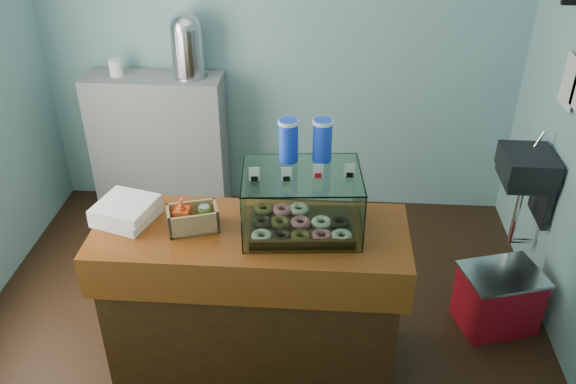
# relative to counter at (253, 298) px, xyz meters

# --- Properties ---
(ground) EXTENTS (3.50, 3.50, 0.00)m
(ground) POSITION_rel_counter_xyz_m (0.00, 0.25, -0.46)
(ground) COLOR black
(ground) RESTS_ON ground
(room_shell) EXTENTS (3.54, 3.04, 2.82)m
(room_shell) POSITION_rel_counter_xyz_m (0.03, 0.26, 1.25)
(room_shell) COLOR #75A9AB
(room_shell) RESTS_ON ground
(counter) EXTENTS (1.60, 0.60, 0.90)m
(counter) POSITION_rel_counter_xyz_m (0.00, 0.00, 0.00)
(counter) COLOR #3F210C
(counter) RESTS_ON ground
(back_shelf) EXTENTS (1.00, 0.32, 1.10)m
(back_shelf) POSITION_rel_counter_xyz_m (-0.90, 1.57, 0.09)
(back_shelf) COLOR gray
(back_shelf) RESTS_ON ground
(display_case) EXTENTS (0.62, 0.48, 0.54)m
(display_case) POSITION_rel_counter_xyz_m (0.25, 0.07, 0.62)
(display_case) COLOR #35210F
(display_case) RESTS_ON counter
(condiment_crate) EXTENTS (0.28, 0.22, 0.18)m
(condiment_crate) POSITION_rel_counter_xyz_m (-0.30, -0.00, 0.51)
(condiment_crate) COLOR tan
(condiment_crate) RESTS_ON counter
(pastry_boxes) EXTENTS (0.34, 0.35, 0.11)m
(pastry_boxes) POSITION_rel_counter_xyz_m (-0.65, 0.05, 0.50)
(pastry_boxes) COLOR white
(pastry_boxes) RESTS_ON counter
(coffee_urn) EXTENTS (0.25, 0.25, 0.47)m
(coffee_urn) POSITION_rel_counter_xyz_m (-0.62, 1.59, 0.89)
(coffee_urn) COLOR silver
(coffee_urn) RESTS_ON back_shelf
(red_cooler) EXTENTS (0.53, 0.46, 0.40)m
(red_cooler) POSITION_rel_counter_xyz_m (1.44, 0.39, -0.26)
(red_cooler) COLOR #AF0E1B
(red_cooler) RESTS_ON ground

